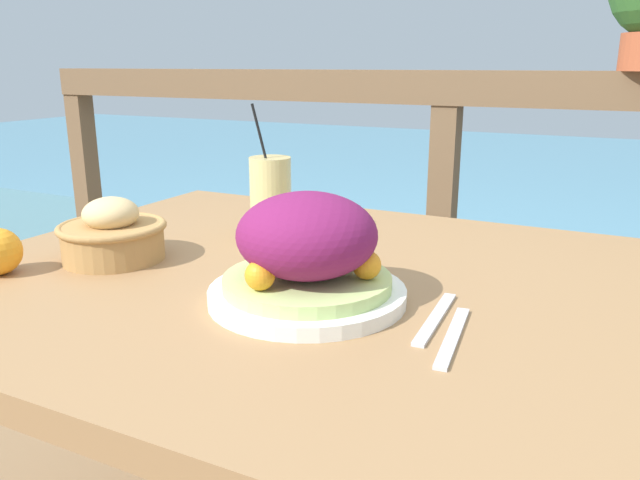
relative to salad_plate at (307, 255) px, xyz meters
name	(u,v)px	position (x,y,z in m)	size (l,w,h in m)	color
patio_table	(297,325)	(-0.08, 0.11, -0.16)	(1.11, 0.94, 0.74)	#997047
railing_fence	(444,167)	(-0.08, 0.95, -0.02)	(2.80, 0.08, 1.04)	brown
sea_backdrop	(546,200)	(-0.08, 3.45, -0.60)	(12.00, 4.00, 0.42)	#568EA8
salad_plate	(307,255)	(0.00, 0.00, 0.00)	(0.28, 0.28, 0.15)	white
drink_glass	(271,199)	(-0.21, 0.25, 0.01)	(0.08, 0.08, 0.25)	#DBCC7F
bread_basket	(113,235)	(-0.38, 0.03, -0.02)	(0.18, 0.18, 0.11)	#AD7F47
fork	(436,318)	(0.18, 0.02, -0.06)	(0.03, 0.18, 0.00)	silver
knife	(453,336)	(0.21, -0.03, -0.06)	(0.03, 0.18, 0.00)	silver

